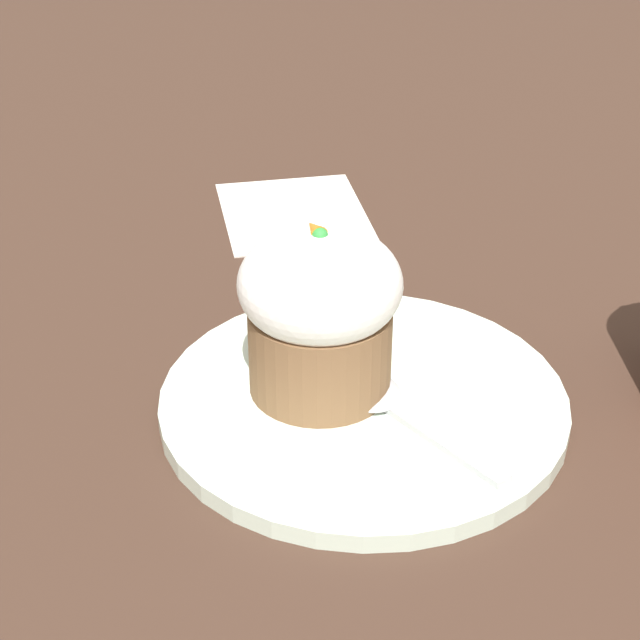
% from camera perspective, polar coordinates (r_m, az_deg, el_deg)
% --- Properties ---
extents(ground_plane, '(4.00, 4.00, 0.00)m').
position_cam_1_polar(ground_plane, '(0.57, 2.31, -4.85)').
color(ground_plane, '#3D281E').
extents(dessert_plate, '(0.22, 0.22, 0.01)m').
position_cam_1_polar(dessert_plate, '(0.57, 2.32, -4.43)').
color(dessert_plate, silver).
rests_on(dessert_plate, ground_plane).
extents(carrot_cake, '(0.08, 0.08, 0.10)m').
position_cam_1_polar(carrot_cake, '(0.55, -0.00, 0.51)').
color(carrot_cake, brown).
rests_on(carrot_cake, dessert_plate).
extents(spoon, '(0.12, 0.06, 0.01)m').
position_cam_1_polar(spoon, '(0.56, 3.35, -4.17)').
color(spoon, '#B7B7BC').
rests_on(spoon, dessert_plate).
extents(paper_napkin, '(0.14, 0.12, 0.00)m').
position_cam_1_polar(paper_napkin, '(0.78, -1.41, 5.76)').
color(paper_napkin, white).
rests_on(paper_napkin, ground_plane).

